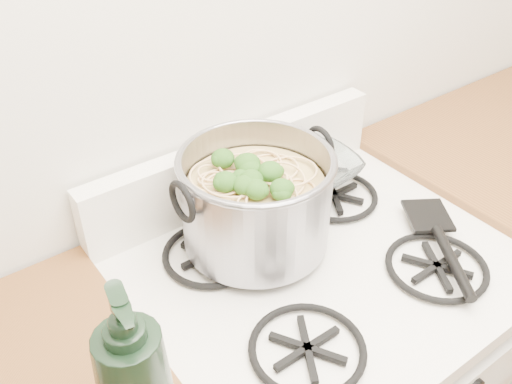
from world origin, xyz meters
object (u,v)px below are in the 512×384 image
object	(u,v)px
stock_pot	(256,202)
glass_bowl	(300,176)
bottle	(132,369)
spatula	(428,213)

from	to	relation	value
stock_pot	glass_bowl	bearing A→B (deg)	26.76
stock_pot	bottle	distance (m)	0.46
bottle	spatula	bearing A→B (deg)	16.72
spatula	bottle	distance (m)	0.75
spatula	glass_bowl	size ratio (longest dim) A/B	3.03
glass_bowl	stock_pot	bearing A→B (deg)	-153.24
stock_pot	glass_bowl	distance (m)	0.25
spatula	bottle	world-z (taller)	bottle
glass_bowl	bottle	size ratio (longest dim) A/B	0.35
stock_pot	spatula	bearing A→B (deg)	-25.82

